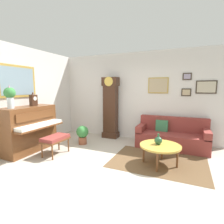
# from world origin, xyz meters

# --- Properties ---
(ground_plane) EXTENTS (6.40, 6.00, 0.10)m
(ground_plane) POSITION_xyz_m (0.00, 0.00, -0.05)
(ground_plane) COLOR #B2A899
(wall_left) EXTENTS (0.13, 4.90, 2.80)m
(wall_left) POSITION_xyz_m (-2.60, 0.00, 1.41)
(wall_left) COLOR silver
(wall_left) RESTS_ON ground_plane
(wall_back) EXTENTS (5.30, 0.13, 2.80)m
(wall_back) POSITION_xyz_m (0.02, 2.40, 1.40)
(wall_back) COLOR silver
(wall_back) RESTS_ON ground_plane
(area_rug) EXTENTS (2.10, 1.50, 0.01)m
(area_rug) POSITION_xyz_m (1.06, 0.75, 0.00)
(area_rug) COLOR brown
(area_rug) RESTS_ON ground_plane
(piano) EXTENTS (0.87, 1.44, 1.19)m
(piano) POSITION_xyz_m (-2.23, 0.12, 0.60)
(piano) COLOR brown
(piano) RESTS_ON ground_plane
(piano_bench) EXTENTS (0.42, 0.70, 0.48)m
(piano_bench) POSITION_xyz_m (-1.39, 0.16, 0.41)
(piano_bench) COLOR brown
(piano_bench) RESTS_ON ground_plane
(grandfather_clock) EXTENTS (0.52, 0.34, 2.03)m
(grandfather_clock) POSITION_xyz_m (-0.75, 2.13, 0.96)
(grandfather_clock) COLOR #3D2316
(grandfather_clock) RESTS_ON ground_plane
(couch) EXTENTS (1.90, 0.80, 0.84)m
(couch) POSITION_xyz_m (1.24, 1.92, 0.31)
(couch) COLOR maroon
(couch) RESTS_ON ground_plane
(coffee_table) EXTENTS (0.88, 0.88, 0.45)m
(coffee_table) POSITION_xyz_m (1.11, 0.61, 0.42)
(coffee_table) COLOR gold
(coffee_table) RESTS_ON ground_plane
(mantel_clock) EXTENTS (0.13, 0.18, 0.38)m
(mantel_clock) POSITION_xyz_m (-2.23, 0.31, 1.37)
(mantel_clock) COLOR #3D2316
(mantel_clock) RESTS_ON piano
(flower_vase) EXTENTS (0.26, 0.26, 0.58)m
(flower_vase) POSITION_xyz_m (-2.23, -0.36, 1.51)
(flower_vase) COLOR silver
(flower_vase) RESTS_ON piano
(green_jug) EXTENTS (0.17, 0.17, 0.24)m
(green_jug) POSITION_xyz_m (1.06, 0.64, 0.54)
(green_jug) COLOR #234C33
(green_jug) RESTS_ON coffee_table
(potted_plant) EXTENTS (0.36, 0.36, 0.56)m
(potted_plant) POSITION_xyz_m (-1.23, 1.14, 0.32)
(potted_plant) COLOR #935138
(potted_plant) RESTS_ON ground_plane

